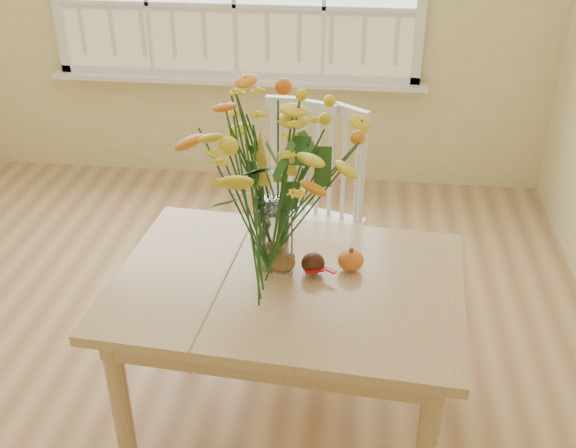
# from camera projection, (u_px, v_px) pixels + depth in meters

# --- Properties ---
(floor) EXTENTS (4.00, 4.50, 0.01)m
(floor) POSITION_uv_depth(u_px,v_px,m) (146.00, 409.00, 2.78)
(floor) COLOR #AA7B52
(floor) RESTS_ON ground
(dining_table) EXTENTS (1.31, 0.98, 0.67)m
(dining_table) POSITION_uv_depth(u_px,v_px,m) (287.00, 301.00, 2.45)
(dining_table) COLOR tan
(dining_table) RESTS_ON floor
(windsor_chair) EXTENTS (0.60, 0.58, 1.03)m
(windsor_chair) POSITION_uv_depth(u_px,v_px,m) (307.00, 210.00, 3.05)
(windsor_chair) COLOR white
(windsor_chair) RESTS_ON floor
(flower_vase) EXTENTS (0.55, 0.55, 0.65)m
(flower_vase) POSITION_uv_depth(u_px,v_px,m) (272.00, 169.00, 2.30)
(flower_vase) COLOR white
(flower_vase) RESTS_ON dining_table
(pumpkin) EXTENTS (0.09, 0.09, 0.07)m
(pumpkin) POSITION_uv_depth(u_px,v_px,m) (351.00, 261.00, 2.45)
(pumpkin) COLOR #C34917
(pumpkin) RESTS_ON dining_table
(turkey_figurine) EXTENTS (0.10, 0.07, 0.12)m
(turkey_figurine) POSITION_uv_depth(u_px,v_px,m) (283.00, 262.00, 2.42)
(turkey_figurine) COLOR #CCB78C
(turkey_figurine) RESTS_ON dining_table
(dark_gourd) EXTENTS (0.13, 0.09, 0.08)m
(dark_gourd) POSITION_uv_depth(u_px,v_px,m) (313.00, 264.00, 2.43)
(dark_gourd) COLOR #38160F
(dark_gourd) RESTS_ON dining_table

